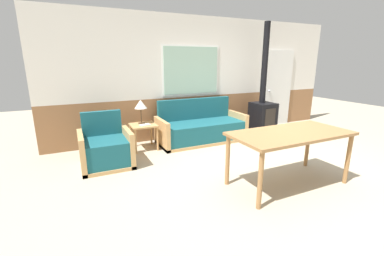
{
  "coord_description": "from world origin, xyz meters",
  "views": [
    {
      "loc": [
        -2.92,
        -2.77,
        1.75
      ],
      "look_at": [
        -1.05,
        1.2,
        0.59
      ],
      "focal_mm": 24.0,
      "sensor_mm": 36.0,
      "label": 1
    }
  ],
  "objects_px": {
    "side_table": "(143,129)",
    "couch": "(201,129)",
    "wood_stove": "(263,108)",
    "armchair": "(106,150)",
    "dining_table": "(290,138)",
    "table_lamp": "(141,105)"
  },
  "relations": [
    {
      "from": "couch",
      "to": "wood_stove",
      "type": "bearing_deg",
      "value": -2.09
    },
    {
      "from": "dining_table",
      "to": "wood_stove",
      "type": "relative_size",
      "value": 0.66
    },
    {
      "from": "side_table",
      "to": "table_lamp",
      "type": "relative_size",
      "value": 1.06
    },
    {
      "from": "dining_table",
      "to": "wood_stove",
      "type": "xyz_separation_m",
      "value": [
        1.45,
        2.28,
        -0.06
      ]
    },
    {
      "from": "armchair",
      "to": "wood_stove",
      "type": "relative_size",
      "value": 0.34
    },
    {
      "from": "side_table",
      "to": "couch",
      "type": "bearing_deg",
      "value": -2.2
    },
    {
      "from": "armchair",
      "to": "dining_table",
      "type": "height_order",
      "value": "armchair"
    },
    {
      "from": "wood_stove",
      "to": "armchair",
      "type": "bearing_deg",
      "value": -172.89
    },
    {
      "from": "couch",
      "to": "dining_table",
      "type": "distance_m",
      "value": 2.38
    },
    {
      "from": "wood_stove",
      "to": "dining_table",
      "type": "bearing_deg",
      "value": -122.42
    },
    {
      "from": "couch",
      "to": "dining_table",
      "type": "xyz_separation_m",
      "value": [
        0.2,
        -2.34,
        0.42
      ]
    },
    {
      "from": "armchair",
      "to": "dining_table",
      "type": "distance_m",
      "value": 2.94
    },
    {
      "from": "side_table",
      "to": "armchair",
      "type": "bearing_deg",
      "value": -144.51
    },
    {
      "from": "table_lamp",
      "to": "couch",
      "type": "bearing_deg",
      "value": -6.03
    },
    {
      "from": "wood_stove",
      "to": "table_lamp",
      "type": "bearing_deg",
      "value": 176.17
    },
    {
      "from": "side_table",
      "to": "table_lamp",
      "type": "xyz_separation_m",
      "value": [
        -0.01,
        0.09,
        0.47
      ]
    },
    {
      "from": "side_table",
      "to": "wood_stove",
      "type": "height_order",
      "value": "wood_stove"
    },
    {
      "from": "couch",
      "to": "dining_table",
      "type": "relative_size",
      "value": 1.12
    },
    {
      "from": "couch",
      "to": "dining_table",
      "type": "bearing_deg",
      "value": -85.19
    },
    {
      "from": "dining_table",
      "to": "wood_stove",
      "type": "height_order",
      "value": "wood_stove"
    },
    {
      "from": "side_table",
      "to": "wood_stove",
      "type": "bearing_deg",
      "value": -2.14
    },
    {
      "from": "side_table",
      "to": "wood_stove",
      "type": "relative_size",
      "value": 0.2
    }
  ]
}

